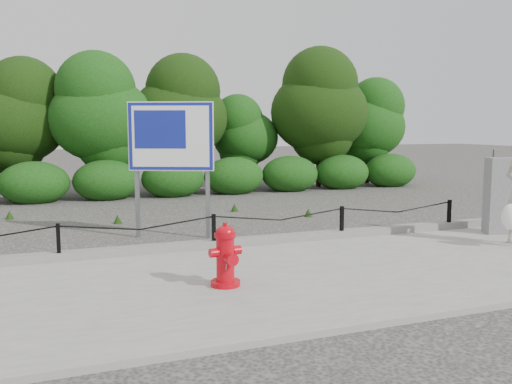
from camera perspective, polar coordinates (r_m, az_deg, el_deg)
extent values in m
plane|color=#2D2B28|center=(9.39, -4.45, -6.43)|extent=(90.00, 90.00, 0.00)
cube|color=gray|center=(7.55, -0.05, -9.45)|extent=(14.00, 4.00, 0.08)
cube|color=slate|center=(9.40, -4.54, -5.48)|extent=(14.00, 0.22, 0.14)
cube|color=black|center=(8.94, -20.07, -5.03)|extent=(0.06, 0.06, 0.60)
cube|color=black|center=(9.31, -4.47, -4.16)|extent=(0.06, 0.06, 0.60)
cube|color=black|center=(10.29, 9.02, -3.16)|extent=(0.06, 0.06, 0.60)
cube|color=black|center=(11.73, 19.66, -2.24)|extent=(0.06, 0.06, 0.60)
cylinder|color=black|center=(9.00, -12.14, -3.26)|extent=(2.50, 0.02, 0.02)
cylinder|color=black|center=(9.69, 2.62, -2.38)|extent=(2.50, 0.02, 0.02)
cylinder|color=black|center=(10.93, 14.73, -1.54)|extent=(2.50, 0.02, 0.02)
cylinder|color=black|center=(18.22, -23.86, 2.81)|extent=(0.18, 0.18, 2.08)
ellipsoid|color=#254710|center=(18.19, -24.09, 7.38)|extent=(3.07, 2.66, 3.32)
cylinder|color=black|center=(17.47, -15.77, 3.12)|extent=(0.18, 0.18, 2.16)
ellipsoid|color=#254710|center=(17.44, -15.94, 8.08)|extent=(3.20, 2.77, 3.46)
cylinder|color=black|center=(18.26, -8.05, 3.54)|extent=(0.18, 0.18, 2.21)
ellipsoid|color=#254710|center=(18.23, -8.13, 8.39)|extent=(3.27, 2.82, 3.53)
cylinder|color=black|center=(19.37, -1.07, 2.90)|extent=(0.18, 0.18, 1.60)
ellipsoid|color=#254710|center=(19.32, -1.08, 6.21)|extent=(2.36, 2.04, 2.55)
cylinder|color=black|center=(19.62, 6.63, 4.09)|extent=(0.18, 0.18, 2.41)
ellipsoid|color=#254710|center=(19.61, 6.70, 9.02)|extent=(3.57, 3.08, 3.85)
cylinder|color=black|center=(21.13, 11.66, 3.57)|extent=(0.18, 0.18, 1.94)
ellipsoid|color=#254710|center=(21.10, 11.75, 7.26)|extent=(2.88, 2.49, 3.11)
cylinder|color=red|center=(7.25, -3.23, -9.55)|extent=(0.44, 0.44, 0.07)
cylinder|color=red|center=(7.17, -3.25, -7.03)|extent=(0.27, 0.27, 0.59)
cylinder|color=red|center=(7.10, -3.26, -4.55)|extent=(0.32, 0.32, 0.05)
ellipsoid|color=red|center=(7.09, -3.27, -4.29)|extent=(0.28, 0.28, 0.19)
cylinder|color=red|center=(7.07, -3.27, -3.47)|extent=(0.07, 0.07, 0.05)
cylinder|color=red|center=(7.08, -4.46, -6.40)|extent=(0.12, 0.13, 0.12)
cylinder|color=red|center=(7.21, -2.07, -6.13)|extent=(0.12, 0.13, 0.12)
cylinder|color=red|center=(7.01, -2.64, -7.08)|extent=(0.18, 0.15, 0.16)
cylinder|color=slate|center=(7.04, -3.14, -7.75)|extent=(0.01, 0.06, 0.13)
ellipsoid|color=white|center=(10.26, 25.24, -2.36)|extent=(0.34, 0.26, 0.45)
cube|color=gray|center=(11.58, 24.36, -0.36)|extent=(0.64, 0.48, 1.48)
cube|color=slate|center=(11.71, 23.67, 0.13)|extent=(0.08, 0.08, 1.64)
cube|color=slate|center=(10.76, -12.44, 2.24)|extent=(0.10, 0.10, 2.63)
cube|color=slate|center=(10.48, -5.12, 2.25)|extent=(0.10, 0.10, 2.63)
cube|color=white|center=(10.51, -8.96, 5.80)|extent=(1.53, 0.71, 1.32)
cube|color=navy|center=(10.48, -8.99, 5.80)|extent=(1.48, 0.66, 1.28)
cube|color=navy|center=(10.51, -10.07, 6.50)|extent=(0.91, 0.40, 0.72)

